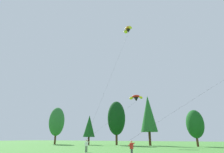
% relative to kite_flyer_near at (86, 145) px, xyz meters
% --- Properties ---
extents(treeline_tree_a, '(4.96, 4.96, 11.70)m').
position_rel_kite_flyer_near_xyz_m(treeline_tree_a, '(-28.26, 24.91, 6.09)').
color(treeline_tree_a, '#472D19').
rests_on(treeline_tree_a, ground_plane).
extents(treeline_tree_b, '(3.45, 3.45, 8.41)m').
position_rel_kite_flyer_near_xyz_m(treeline_tree_b, '(-15.27, 24.53, 4.27)').
color(treeline_tree_b, '#472D19').
rests_on(treeline_tree_b, ground_plane).
extents(treeline_tree_c, '(5.12, 5.12, 12.29)m').
position_rel_kite_flyer_near_xyz_m(treeline_tree_c, '(-7.18, 26.34, 6.44)').
color(treeline_tree_c, '#472D19').
rests_on(treeline_tree_c, ground_plane).
extents(treeline_tree_d, '(4.53, 4.53, 13.30)m').
position_rel_kite_flyer_near_xyz_m(treeline_tree_d, '(2.17, 27.04, 7.33)').
color(treeline_tree_d, '#472D19').
rests_on(treeline_tree_d, ground_plane).
extents(treeline_tree_e, '(4.08, 4.08, 8.44)m').
position_rel_kite_flyer_near_xyz_m(treeline_tree_e, '(13.63, 26.20, 4.11)').
color(treeline_tree_e, '#472D19').
rests_on(treeline_tree_e, ground_plane).
extents(kite_flyer_near, '(0.71, 0.73, 1.69)m').
position_rel_kite_flyer_near_xyz_m(kite_flyer_near, '(0.00, 0.00, 0.00)').
color(kite_flyer_near, '#4C4C51').
rests_on(kite_flyer_near, ground_plane).
extents(kite_flyer_mid, '(0.62, 0.65, 1.69)m').
position_rel_kite_flyer_near_xyz_m(kite_flyer_mid, '(8.19, -3.84, 0.00)').
color(kite_flyer_mid, '#4C4C51').
rests_on(kite_flyer_mid, ground_plane).
extents(parafoil_kite_high_orange, '(5.81, 8.03, 21.87)m').
position_rel_kite_flyer_near_xyz_m(parafoil_kite_high_orange, '(4.26, 7.08, 21.80)').
color(parafoil_kite_high_orange, orange).
extents(parafoil_kite_far_red_yellow, '(3.61, 20.27, 10.62)m').
position_rel_kite_flyer_near_xyz_m(parafoil_kite_far_red_yellow, '(1.20, 19.74, 10.40)').
color(parafoil_kite_far_red_yellow, red).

